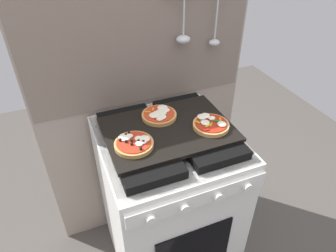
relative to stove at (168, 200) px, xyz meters
The scene contains 7 objects.
ground_plane 0.45m from the stove, 90.00° to the left, with size 4.00×4.00×0.00m, color #4C4742.
kitchen_backsplash 0.48m from the stove, 89.73° to the left, with size 1.10×0.09×1.55m.
stove is the anchor object (origin of this frame).
baking_tray 0.46m from the stove, 90.00° to the left, with size 0.54×0.38×0.02m, color black.
pizza_left 0.51m from the stove, 160.62° to the right, with size 0.16×0.16×0.03m.
pizza_right 0.51m from the stove, 18.84° to the right, with size 0.16×0.16×0.03m.
pizza_center 0.49m from the stove, 93.78° to the left, with size 0.16×0.16×0.03m.
Camera 1 is at (-0.39, -0.97, 1.69)m, focal length 32.59 mm.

